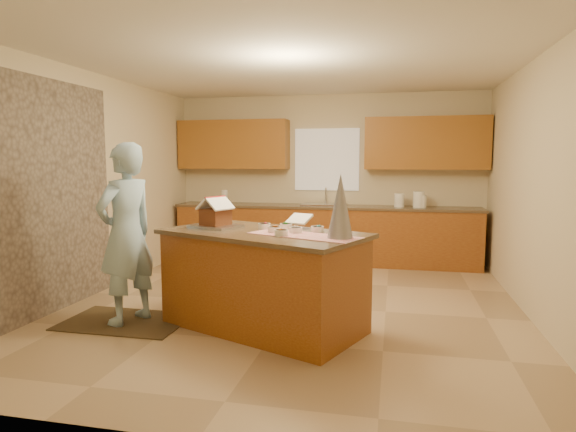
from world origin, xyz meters
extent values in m
plane|color=tan|center=(0.00, 0.00, 0.00)|extent=(5.50, 5.50, 0.00)
plane|color=silver|center=(0.00, 0.00, 2.70)|extent=(5.50, 5.50, 0.00)
plane|color=beige|center=(0.00, 2.75, 1.35)|extent=(5.50, 5.50, 0.00)
plane|color=beige|center=(0.00, -2.75, 1.35)|extent=(5.50, 5.50, 0.00)
plane|color=beige|center=(-2.50, 0.00, 1.35)|extent=(5.50, 5.50, 0.00)
plane|color=beige|center=(2.50, 0.00, 1.35)|extent=(5.50, 5.50, 0.00)
plane|color=gray|center=(-2.48, -0.80, 1.25)|extent=(0.00, 2.50, 2.50)
cube|color=white|center=(0.00, 2.72, 1.65)|extent=(1.05, 0.03, 1.00)
cube|color=brown|center=(0.00, 2.45, 0.44)|extent=(4.80, 0.60, 0.88)
cube|color=brown|center=(0.00, 2.45, 0.90)|extent=(4.85, 0.63, 0.04)
cube|color=#9D5421|center=(-1.55, 2.57, 1.90)|extent=(1.85, 0.35, 0.80)
cube|color=#9D5421|center=(1.55, 2.57, 1.90)|extent=(1.85, 0.35, 0.80)
cube|color=silver|center=(0.00, 2.45, 0.89)|extent=(0.70, 0.45, 0.12)
cylinder|color=silver|center=(0.00, 2.63, 1.06)|extent=(0.03, 0.03, 0.28)
cube|color=brown|center=(-0.13, -0.77, 0.46)|extent=(2.09, 1.58, 0.92)
cube|color=brown|center=(-0.13, -0.77, 0.94)|extent=(2.20, 1.69, 0.04)
cube|color=#A60B17|center=(0.30, -0.95, 0.96)|extent=(1.10, 0.74, 0.01)
cube|color=silver|center=(-0.68, -0.60, 0.97)|extent=(0.58, 0.51, 0.03)
cube|color=white|center=(0.16, -0.47, 1.05)|extent=(0.28, 0.25, 0.10)
cone|color=#B2B2BE|center=(0.64, -1.03, 1.24)|extent=(0.30, 0.30, 0.57)
cube|color=black|center=(-1.56, -0.92, 0.01)|extent=(1.22, 0.80, 0.01)
imported|color=#9BC2DC|center=(-1.51, -0.92, 0.91)|extent=(0.63, 0.77, 1.80)
cylinder|color=white|center=(1.17, 2.45, 1.02)|extent=(0.15, 0.15, 0.21)
cylinder|color=white|center=(1.46, 2.45, 1.04)|extent=(0.17, 0.17, 0.25)
cylinder|color=white|center=(1.51, 2.45, 1.01)|extent=(0.13, 0.13, 0.19)
cylinder|color=white|center=(-1.68, 2.45, 1.03)|extent=(0.10, 0.10, 0.23)
cube|color=#5E2718|center=(-0.68, -0.60, 1.07)|extent=(0.31, 0.32, 0.17)
cube|color=white|center=(-0.74, -0.58, 1.21)|extent=(0.25, 0.33, 0.13)
cube|color=white|center=(-0.62, -0.63, 1.21)|extent=(0.25, 0.33, 0.13)
cylinder|color=red|center=(-0.68, -0.60, 1.27)|extent=(0.13, 0.28, 0.02)
cylinder|color=orange|center=(0.10, -1.01, 0.99)|extent=(0.12, 0.12, 0.06)
cylinder|color=orange|center=(-0.01, -0.83, 0.99)|extent=(0.12, 0.12, 0.06)
cylinder|color=green|center=(0.05, -0.59, 0.99)|extent=(0.12, 0.12, 0.06)
cylinder|color=red|center=(-0.17, -0.61, 0.99)|extent=(0.12, 0.12, 0.06)
cylinder|color=white|center=(0.20, -0.82, 0.99)|extent=(0.12, 0.12, 0.06)
cylinder|color=#37C8D1|center=(0.39, -0.71, 0.99)|extent=(0.12, 0.12, 0.06)
camera|label=1|loc=(1.10, -5.28, 1.64)|focal=30.51mm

